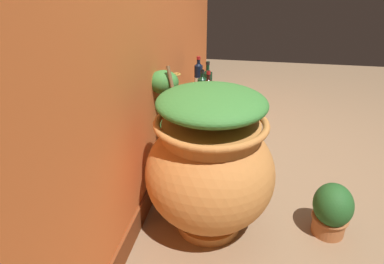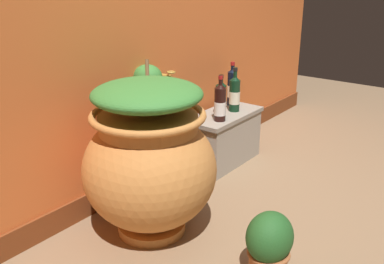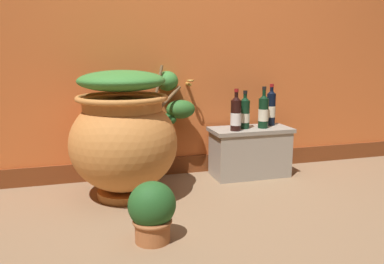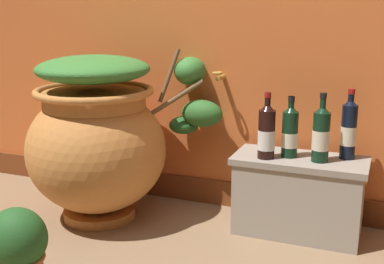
# 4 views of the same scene
# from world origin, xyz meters

# --- Properties ---
(ground_plane) EXTENTS (7.00, 7.00, 0.00)m
(ground_plane) POSITION_xyz_m (0.00, 0.00, 0.00)
(ground_plane) COLOR #896B4C
(terracotta_urn) EXTENTS (0.93, 0.79, 0.87)m
(terracotta_urn) POSITION_xyz_m (-0.48, 0.71, 0.43)
(terracotta_urn) COLOR #CC7F3D
(terracotta_urn) RESTS_ON ground_plane
(stone_ledge) EXTENTS (0.63, 0.30, 0.38)m
(stone_ledge) POSITION_xyz_m (0.51, 0.89, 0.21)
(stone_ledge) COLOR #9E9384
(stone_ledge) RESTS_ON ground_plane
(wine_bottle_left) EXTENTS (0.08, 0.08, 0.29)m
(wine_bottle_left) POSITION_xyz_m (0.46, 0.89, 0.51)
(wine_bottle_left) COLOR black
(wine_bottle_left) RESTS_ON stone_ledge
(wine_bottle_middle) EXTENTS (0.08, 0.08, 0.31)m
(wine_bottle_middle) POSITION_xyz_m (0.36, 0.83, 0.51)
(wine_bottle_middle) COLOR black
(wine_bottle_middle) RESTS_ON stone_ledge
(wine_bottle_right) EXTENTS (0.08, 0.08, 0.32)m
(wine_bottle_right) POSITION_xyz_m (0.60, 0.87, 0.52)
(wine_bottle_right) COLOR black
(wine_bottle_right) RESTS_ON stone_ledge
(wine_bottle_back) EXTENTS (0.07, 0.07, 0.33)m
(wine_bottle_back) POSITION_xyz_m (0.72, 0.96, 0.53)
(wine_bottle_back) COLOR black
(wine_bottle_back) RESTS_ON stone_ledge
(potted_shrub) EXTENTS (0.25, 0.22, 0.32)m
(potted_shrub) POSITION_xyz_m (-0.43, 0.01, 0.16)
(potted_shrub) COLOR #B26638
(potted_shrub) RESTS_ON ground_plane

